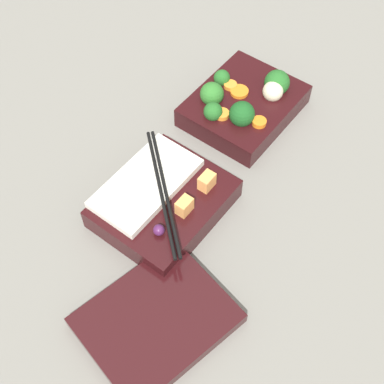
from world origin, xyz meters
TOP-DOWN VIEW (x-y plane):
  - ground_plane at (0.00, 0.00)m, footprint 3.00×3.00m
  - bento_tray_vegetable at (-0.13, 0.01)m, footprint 0.19×0.15m
  - bento_tray_rice at (0.11, 0.02)m, footprint 0.19×0.18m
  - bento_lid at (0.25, 0.13)m, footprint 0.21×0.19m

SIDE VIEW (x-z plane):
  - ground_plane at x=0.00m, z-range 0.00..0.00m
  - bento_lid at x=0.25m, z-range 0.00..0.02m
  - bento_tray_rice at x=0.11m, z-range -0.01..0.05m
  - bento_tray_vegetable at x=-0.13m, z-range -0.01..0.06m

